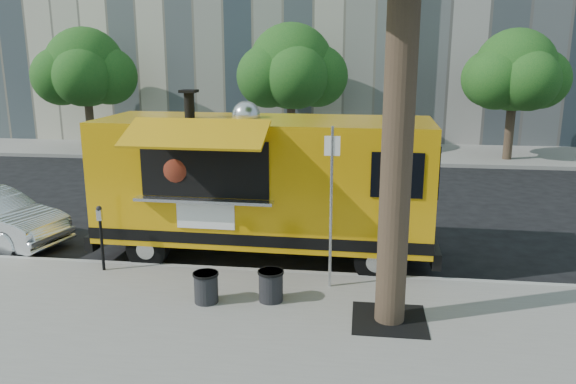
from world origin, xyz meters
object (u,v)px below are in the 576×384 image
far_tree_b (291,67)px  food_truck (263,182)px  far_tree_a (85,67)px  trash_bin_left (271,285)px  trash_bin_right (206,286)px  far_tree_c (515,70)px  sign_post (331,198)px  parking_meter (101,230)px

far_tree_b → food_truck: (0.99, -12.53, -2.13)m
food_truck → far_tree_a: bearing=130.6°
far_tree_b → trash_bin_left: far_tree_b is taller
far_tree_a → trash_bin_right: 17.90m
food_truck → far_tree_b: bearing=95.6°
trash_bin_left → far_tree_b: bearing=95.9°
trash_bin_left → far_tree_c: bearing=63.2°
far_tree_c → sign_post: (-6.45, -13.95, -1.87)m
far_tree_a → far_tree_c: size_ratio=1.03×
far_tree_a → parking_meter: (7.00, -13.65, -2.79)m
far_tree_a → parking_meter: 15.59m
far_tree_b → food_truck: bearing=-85.5°
far_tree_c → trash_bin_left: (-7.44, -14.72, -3.27)m
far_tree_c → trash_bin_left: size_ratio=9.38×
far_tree_a → sign_post: bearing=-50.2°
far_tree_b → parking_meter: size_ratio=4.12×
far_tree_c → trash_bin_right: far_tree_c is taller
parking_meter → trash_bin_left: bearing=-15.3°
food_truck → trash_bin_right: 3.03m
far_tree_c → sign_post: size_ratio=1.74×
far_tree_b → parking_meter: far_tree_b is taller
far_tree_a → far_tree_c: far_tree_a is taller
food_truck → trash_bin_left: food_truck is taller
trash_bin_left → parking_meter: bearing=164.7°
sign_post → trash_bin_right: (-2.10, -0.98, -1.41)m
far_tree_a → parking_meter: size_ratio=4.01×
trash_bin_left → trash_bin_right: bearing=-169.4°
far_tree_c → trash_bin_left: 16.81m
far_tree_a → trash_bin_right: bearing=-57.5°
far_tree_c → trash_bin_right: size_ratio=9.60×
far_tree_a → trash_bin_left: bearing=-54.2°
far_tree_a → parking_meter: far_tree_a is taller
parking_meter → far_tree_a: bearing=117.1°
far_tree_b → trash_bin_left: size_ratio=9.91×
far_tree_c → far_tree_b: bearing=178.1°
sign_post → trash_bin_left: bearing=-141.9°
sign_post → trash_bin_right: size_ratio=5.53×
trash_bin_right → far_tree_a: bearing=122.5°
parking_meter → food_truck: food_truck is taller
far_tree_c → food_truck: size_ratio=0.71×
far_tree_a → sign_post: size_ratio=1.79×
far_tree_a → far_tree_b: bearing=2.5°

